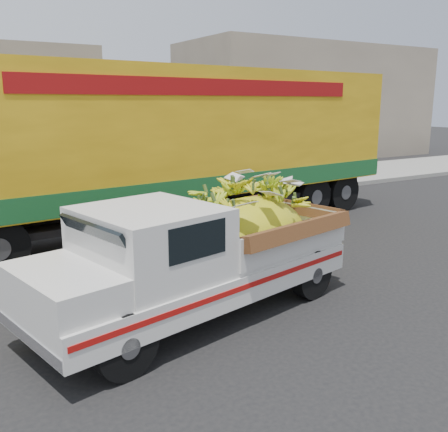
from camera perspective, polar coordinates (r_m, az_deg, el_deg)
ground at (r=8.12m, az=9.18°, el=-9.28°), size 100.00×100.00×0.00m
curb at (r=14.36m, az=-10.43°, el=0.78°), size 60.00×0.25×0.15m
sidewalk at (r=16.30m, az=-13.09°, el=2.08°), size 60.00×4.00×0.14m
building_right at (r=29.14m, az=9.50°, el=12.69°), size 14.00×6.00×6.00m
pickup_truck at (r=7.38m, az=-1.09°, el=-3.82°), size 5.16×2.78×1.72m
semi_trailer at (r=12.00m, az=-4.75°, el=8.47°), size 12.04×3.71×3.80m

